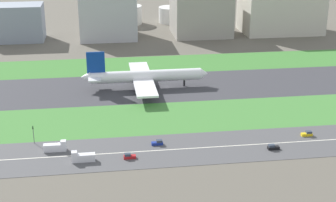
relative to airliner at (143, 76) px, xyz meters
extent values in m
plane|color=#5B564C|center=(11.70, 0.00, -6.23)|extent=(800.00, 800.00, 0.00)
cube|color=#38383D|center=(11.70, 0.00, -6.18)|extent=(280.00, 46.00, 0.10)
cube|color=#3D7A33|center=(11.70, 41.00, -6.18)|extent=(280.00, 36.00, 0.10)
cube|color=#427F38|center=(11.70, -41.00, -6.18)|extent=(280.00, 36.00, 0.10)
cube|color=#4C4C4F|center=(11.70, -73.00, -6.18)|extent=(280.00, 28.00, 0.10)
cube|color=silver|center=(11.70, -73.00, -6.13)|extent=(266.00, 0.50, 0.01)
cylinder|color=white|center=(1.68, 0.00, 0.07)|extent=(56.00, 6.00, 6.00)
cone|color=white|center=(31.68, 0.00, 0.07)|extent=(4.00, 5.70, 5.70)
cone|color=white|center=(-28.82, 0.00, 0.87)|extent=(5.00, 5.40, 5.40)
cube|color=navy|center=(-23.32, 0.00, 8.07)|extent=(9.00, 0.80, 11.00)
cube|color=white|center=(-24.32, 0.00, 1.07)|extent=(6.00, 16.00, 0.60)
cube|color=white|center=(-0.32, 15.00, -1.13)|extent=(10.00, 26.00, 1.00)
cylinder|color=gray|center=(0.68, 9.00, -3.33)|extent=(5.00, 3.20, 3.20)
cube|color=white|center=(-0.32, -15.00, -1.13)|extent=(10.00, 26.00, 1.00)
cylinder|color=gray|center=(0.68, -9.00, -3.33)|extent=(5.00, 3.20, 3.20)
cylinder|color=black|center=(21.28, 0.00, -4.53)|extent=(1.00, 1.00, 3.20)
cylinder|color=black|center=(-2.32, 3.50, -4.53)|extent=(1.00, 1.00, 3.20)
cylinder|color=black|center=(-2.32, -3.50, -4.53)|extent=(1.00, 1.00, 3.20)
cube|color=yellow|center=(59.49, -68.00, -5.58)|extent=(4.40, 1.80, 1.10)
cube|color=#333D4C|center=(60.29, -68.00, -4.58)|extent=(2.20, 1.66, 0.90)
cube|color=silver|center=(-28.88, -78.00, -4.73)|extent=(8.40, 2.50, 2.80)
cube|color=silver|center=(-32.08, -78.00, -2.73)|extent=(2.00, 2.30, 1.20)
cube|color=silver|center=(-39.62, -68.00, -4.73)|extent=(8.40, 2.50, 2.80)
cube|color=silver|center=(-36.42, -68.00, -2.73)|extent=(2.00, 2.30, 1.20)
cube|color=navy|center=(-0.97, -68.00, -5.58)|extent=(4.40, 1.80, 1.10)
cube|color=#333D4C|center=(-0.17, -68.00, -4.58)|extent=(2.20, 1.66, 0.90)
cube|color=black|center=(42.20, -78.00, -5.58)|extent=(4.40, 1.80, 1.10)
cube|color=#333D4C|center=(41.40, -78.00, -4.58)|extent=(2.20, 1.66, 0.90)
cube|color=#B2191E|center=(-12.23, -78.00, -5.58)|extent=(4.40, 1.80, 1.10)
cube|color=#333D4C|center=(-13.03, -78.00, -4.58)|extent=(2.20, 1.66, 0.90)
cylinder|color=#4C4C51|center=(-48.10, -60.00, -3.13)|extent=(0.24, 0.24, 6.00)
cube|color=black|center=(-48.10, -60.00, 0.47)|extent=(0.36, 0.36, 1.20)
sphere|color=#19D826|center=(-48.10, -60.20, 0.77)|extent=(0.24, 0.24, 0.24)
cube|color=gray|center=(-78.30, 114.00, 6.18)|extent=(39.63, 24.11, 24.82)
cube|color=#B2B2B7|center=(-14.12, 114.00, 10.04)|extent=(39.18, 35.29, 32.54)
cube|color=#9E998E|center=(52.87, 114.00, 10.07)|extent=(40.72, 36.40, 32.61)
cube|color=beige|center=(112.69, 114.00, 11.93)|extent=(56.69, 37.09, 36.33)
cylinder|color=silver|center=(1.26, 159.00, 0.94)|extent=(25.41, 25.41, 14.35)
cylinder|color=silver|center=(38.49, 159.00, -0.03)|extent=(21.63, 21.63, 12.40)
camera|label=1|loc=(-21.60, -244.93, 78.59)|focal=54.46mm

